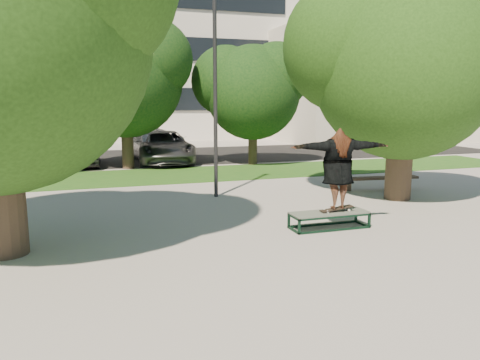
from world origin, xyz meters
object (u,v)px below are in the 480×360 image
object	(u,v)px
tree_right	(401,57)
car_grey	(164,147)
car_silver_a	(1,153)
car_silver_b	(155,145)
car_dark	(83,151)
bench	(378,179)
lamppost	(215,91)
grind_box	(329,220)

from	to	relation	value
tree_right	car_grey	xyz separation A→B (m)	(-5.12, 10.42, -3.36)
car_silver_a	car_grey	xyz separation A→B (m)	(6.95, 0.00, 0.04)
car_silver_a	car_silver_b	size ratio (longest dim) A/B	0.80
tree_right	car_dark	distance (m)	14.05
car_grey	car_dark	bearing A→B (deg)	-176.98
tree_right	car_silver_b	world-z (taller)	tree_right
bench	lamppost	bearing A→B (deg)	-179.28
grind_box	car_silver_b	size ratio (longest dim) A/B	0.35
lamppost	grind_box	world-z (taller)	lamppost
tree_right	bench	world-z (taller)	tree_right
tree_right	car_silver_a	bearing A→B (deg)	139.21
lamppost	car_silver_b	bearing A→B (deg)	93.03
grind_box	bench	bearing A→B (deg)	44.24
tree_right	car_silver_a	size ratio (longest dim) A/B	1.58
grind_box	car_silver_b	bearing A→B (deg)	98.30
bench	car_silver_a	world-z (taller)	car_silver_a
car_grey	tree_right	bearing A→B (deg)	-60.19
lamppost	car_silver_a	world-z (taller)	lamppost
tree_right	grind_box	size ratio (longest dim) A/B	3.62
lamppost	car_dark	distance (m)	9.68
bench	car_silver_b	size ratio (longest dim) A/B	0.54
car_silver_a	car_grey	size ratio (longest dim) A/B	0.78
tree_right	bench	size ratio (longest dim) A/B	2.35
tree_right	car_dark	size ratio (longest dim) A/B	1.68
car_grey	grind_box	bearing A→B (deg)	-78.76
tree_right	lamppost	size ratio (longest dim) A/B	1.07
car_silver_a	tree_right	bearing A→B (deg)	-45.45
lamppost	car_silver_a	bearing A→B (deg)	130.09
bench	car_silver_b	distance (m)	11.57
grind_box	car_silver_b	distance (m)	13.86
tree_right	car_silver_b	xyz separation A→B (m)	(-5.42, 11.37, -3.35)
bench	car_dark	distance (m)	12.88
car_grey	car_silver_a	bearing A→B (deg)	-176.37
car_grey	car_silver_b	world-z (taller)	car_silver_b
car_dark	car_silver_b	bearing A→B (deg)	17.35
lamppost	car_grey	distance (m)	8.84
tree_right	car_silver_b	bearing A→B (deg)	115.48
lamppost	car_silver_b	distance (m)	9.77
lamppost	bench	distance (m)	6.02
grind_box	car_silver_a	bearing A→B (deg)	124.16
tree_right	car_silver_a	distance (m)	16.30
bench	car_dark	world-z (taller)	car_dark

